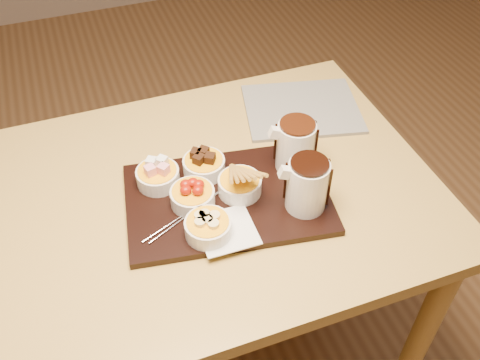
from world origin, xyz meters
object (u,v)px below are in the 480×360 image
object	(u,v)px
bowl_strawberries	(193,197)
newspaper	(302,109)
pitcher_milk_chocolate	(295,146)
dining_table	(184,224)
serving_board	(228,199)
pitcher_dark_chocolate	(307,186)

from	to	relation	value
bowl_strawberries	newspaper	bearing A→B (deg)	32.87
bowl_strawberries	pitcher_milk_chocolate	size ratio (longest dim) A/B	0.81
dining_table	serving_board	world-z (taller)	serving_board
dining_table	pitcher_dark_chocolate	xyz separation A→B (m)	(0.25, -0.14, 0.18)
serving_board	newspaper	world-z (taller)	serving_board
bowl_strawberries	pitcher_dark_chocolate	xyz separation A→B (m)	(0.23, -0.09, 0.04)
dining_table	serving_board	distance (m)	0.16
pitcher_dark_chocolate	pitcher_milk_chocolate	size ratio (longest dim) A/B	1.00
bowl_strawberries	pitcher_dark_chocolate	world-z (taller)	pitcher_dark_chocolate
pitcher_dark_chocolate	pitcher_milk_chocolate	bearing A→B (deg)	85.60
bowl_strawberries	pitcher_milk_chocolate	distance (m)	0.27
dining_table	pitcher_milk_chocolate	distance (m)	0.33
pitcher_dark_chocolate	dining_table	bearing A→B (deg)	160.01
pitcher_dark_chocolate	newspaper	world-z (taller)	pitcher_dark_chocolate
bowl_strawberries	pitcher_dark_chocolate	bearing A→B (deg)	-21.43
pitcher_dark_chocolate	serving_board	bearing A→B (deg)	160.02
pitcher_milk_chocolate	pitcher_dark_chocolate	bearing A→B (deg)	-94.40
bowl_strawberries	pitcher_milk_chocolate	xyz separation A→B (m)	(0.26, 0.04, 0.04)
dining_table	serving_board	size ratio (longest dim) A/B	2.61
serving_board	pitcher_dark_chocolate	distance (m)	0.19
dining_table	bowl_strawberries	size ratio (longest dim) A/B	12.00
bowl_strawberries	newspaper	size ratio (longest dim) A/B	0.33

